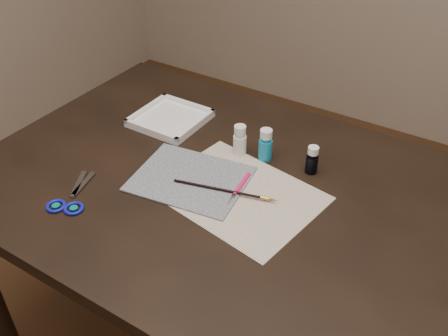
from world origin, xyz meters
The scene contains 10 objects.
table centered at (0.00, 0.00, 0.38)m, with size 1.30×0.90×0.75m, color black.
paper centered at (0.05, -0.02, 0.75)m, with size 0.38×0.29×0.00m, color white.
canvas centered at (-0.08, -0.03, 0.75)m, with size 0.28×0.23×0.00m, color black.
paint_bottle_white centered at (-0.04, 0.14, 0.79)m, with size 0.04×0.04×0.09m, color white.
paint_bottle_cyan centered at (0.03, 0.15, 0.80)m, with size 0.04×0.04×0.09m, color #1584B3.
paint_bottle_navy centered at (0.17, 0.16, 0.79)m, with size 0.03×0.03×0.08m, color black.
paintbrush centered at (0.02, -0.03, 0.76)m, with size 0.27×0.01×0.01m, color black, non-canonical shape.
craft_knife centered at (0.05, -0.01, 0.76)m, with size 0.14×0.01×0.01m, color #FF136A, non-canonical shape.
scissors centered at (-0.30, -0.23, 0.75)m, with size 0.19×0.10×0.01m, color silver, non-canonical shape.
palette_tray centered at (-0.30, 0.17, 0.76)m, with size 0.20×0.20×0.02m, color white.
Camera 1 is at (0.53, -0.84, 1.54)m, focal length 40.00 mm.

